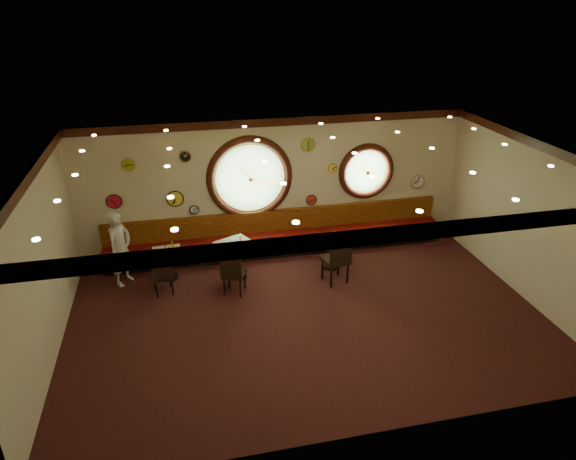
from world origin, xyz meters
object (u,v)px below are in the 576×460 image
object	(u,v)px
condiment_b_pepper	(236,241)
table_b	(236,256)
chair_a	(162,272)
condiment_a_salt	(165,247)
condiment_b_bottle	(240,238)
chair_c	(338,254)
condiment_b_salt	(232,241)
condiment_c_pepper	(334,239)
table_c	(331,250)
condiment_c_bottle	(334,234)
condiment_a_bottle	(173,245)
condiment_c_salt	(327,237)
table_a	(168,261)
waiter	(120,248)
condiment_a_pepper	(169,249)
chair_b	(232,269)

from	to	relation	value
condiment_b_pepper	table_b	bearing A→B (deg)	-169.46
chair_a	condiment_a_salt	distance (m)	0.79
condiment_b_pepper	condiment_b_bottle	xyz separation A→B (m)	(0.10, 0.07, 0.02)
chair_a	chair_c	distance (m)	3.64
condiment_b_salt	condiment_c_pepper	distance (m)	2.25
table_b	chair_c	xyz separation A→B (m)	(2.06, -0.79, 0.19)
table_b	condiment_c_pepper	distance (m)	2.18
chair_c	condiment_b_salt	world-z (taller)	chair_c
table_c	condiment_c_bottle	distance (m)	0.36
condiment_a_bottle	chair_a	bearing A→B (deg)	-107.15
condiment_c_pepper	condiment_b_bottle	size ratio (longest dim) A/B	0.80
condiment_c_salt	condiment_b_pepper	xyz separation A→B (m)	(-2.04, -0.00, 0.13)
condiment_a_salt	condiment_b_bottle	distance (m)	1.63
table_c	condiment_c_salt	size ratio (longest dim) A/B	7.66
condiment_c_pepper	table_b	bearing A→B (deg)	176.72
condiment_c_salt	condiment_b_bottle	world-z (taller)	condiment_b_bottle
table_a	waiter	xyz separation A→B (m)	(-0.93, 0.02, 0.41)
condiment_c_pepper	condiment_c_bottle	world-z (taller)	condiment_c_bottle
condiment_b_salt	condiment_a_bottle	world-z (taller)	condiment_b_salt
condiment_a_bottle	waiter	distance (m)	1.07
condiment_a_pepper	waiter	bearing A→B (deg)	178.64
condiment_c_pepper	condiment_a_bottle	bearing A→B (deg)	172.80
chair_b	waiter	world-z (taller)	waiter
condiment_b_bottle	condiment_c_bottle	bearing A→B (deg)	-0.70
condiment_b_salt	condiment_c_pepper	size ratio (longest dim) A/B	0.99
table_c	chair_a	bearing A→B (deg)	-174.07
table_a	condiment_b_pepper	bearing A→B (deg)	-8.61
condiment_b_salt	condiment_b_bottle	distance (m)	0.20
table_b	condiment_b_bottle	bearing A→B (deg)	32.86
condiment_a_bottle	condiment_c_pepper	bearing A→B (deg)	-7.20
condiment_a_pepper	condiment_c_pepper	size ratio (longest dim) A/B	1.02
table_b	condiment_a_salt	distance (m)	1.53
condiment_b_salt	chair_b	bearing A→B (deg)	-96.97
condiment_a_salt	condiment_a_bottle	xyz separation A→B (m)	(0.16, 0.00, 0.03)
chair_c	condiment_b_bottle	size ratio (longest dim) A/B	5.42
chair_a	condiment_b_salt	world-z (taller)	chair_a
table_b	chair_c	world-z (taller)	chair_c
table_c	chair_a	xyz separation A→B (m)	(-3.69, -0.38, 0.13)
table_c	condiment_c_pepper	bearing A→B (deg)	-54.99
condiment_a_pepper	condiment_c_bottle	world-z (taller)	condiment_c_bottle
chair_a	condiment_b_bottle	distance (m)	1.79
condiment_b_salt	condiment_b_bottle	xyz separation A→B (m)	(0.19, 0.04, 0.01)
condiment_a_salt	table_a	bearing A→B (deg)	-73.20
table_c	condiment_b_bottle	size ratio (longest dim) A/B	5.40
chair_c	condiment_b_pepper	world-z (taller)	chair_c
table_c	chair_c	size ratio (longest dim) A/B	1.00
table_c	chair_b	distance (m)	2.40
condiment_a_salt	condiment_b_salt	world-z (taller)	condiment_b_salt
condiment_c_salt	condiment_c_bottle	size ratio (longest dim) A/B	0.59
condiment_c_pepper	condiment_b_bottle	bearing A→B (deg)	174.34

